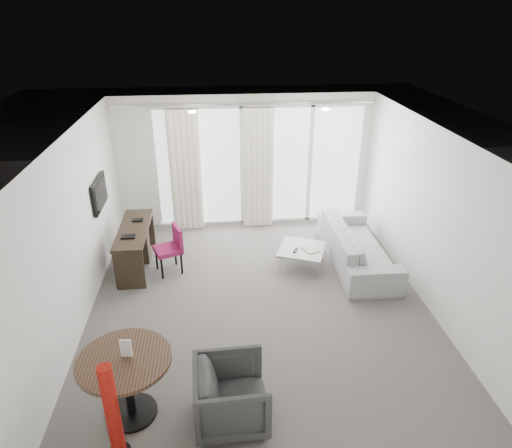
{
  "coord_description": "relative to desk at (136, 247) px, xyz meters",
  "views": [
    {
      "loc": [
        -0.58,
        -5.57,
        4.11
      ],
      "look_at": [
        0.0,
        0.6,
        1.1
      ],
      "focal_mm": 32.0,
      "sensor_mm": 36.0,
      "label": 1
    }
  ],
  "objects": [
    {
      "name": "floor",
      "position": [
        1.98,
        -1.41,
        -0.36
      ],
      "size": [
        5.0,
        6.0,
        0.0
      ],
      "primitive_type": "cube",
      "color": "#57534E",
      "rests_on": "ground"
    },
    {
      "name": "ceiling",
      "position": [
        1.98,
        -1.41,
        2.24
      ],
      "size": [
        5.0,
        6.0,
        0.0
      ],
      "primitive_type": "cube",
      "color": "white",
      "rests_on": "ground"
    },
    {
      "name": "wall_left",
      "position": [
        -0.52,
        -1.41,
        0.94
      ],
      "size": [
        0.0,
        6.0,
        2.6
      ],
      "primitive_type": "cube",
      "color": "silver",
      "rests_on": "ground"
    },
    {
      "name": "wall_right",
      "position": [
        4.48,
        -1.41,
        0.94
      ],
      "size": [
        0.0,
        6.0,
        2.6
      ],
      "primitive_type": "cube",
      "color": "silver",
      "rests_on": "ground"
    },
    {
      "name": "wall_front",
      "position": [
        1.98,
        -4.41,
        0.94
      ],
      "size": [
        5.0,
        0.0,
        2.6
      ],
      "primitive_type": "cube",
      "color": "silver",
      "rests_on": "ground"
    },
    {
      "name": "window_panel",
      "position": [
        2.28,
        1.58,
        0.84
      ],
      "size": [
        4.0,
        0.02,
        2.38
      ],
      "primitive_type": null,
      "color": "white",
      "rests_on": "ground"
    },
    {
      "name": "window_frame",
      "position": [
        2.28,
        1.56,
        0.84
      ],
      "size": [
        4.1,
        0.06,
        2.44
      ],
      "primitive_type": null,
      "color": "white",
      "rests_on": "ground"
    },
    {
      "name": "curtain_left",
      "position": [
        0.83,
        1.41,
        0.84
      ],
      "size": [
        0.6,
        0.2,
        2.38
      ],
      "primitive_type": null,
      "color": "silver",
      "rests_on": "ground"
    },
    {
      "name": "curtain_right",
      "position": [
        2.23,
        1.41,
        0.84
      ],
      "size": [
        0.6,
        0.2,
        2.38
      ],
      "primitive_type": null,
      "color": "silver",
      "rests_on": "ground"
    },
    {
      "name": "curtain_track",
      "position": [
        1.98,
        1.41,
        2.09
      ],
      "size": [
        4.8,
        0.04,
        0.04
      ],
      "primitive_type": null,
      "color": "#B2B2B7",
      "rests_on": "ceiling"
    },
    {
      "name": "downlight_a",
      "position": [
        1.08,
        0.19,
        2.23
      ],
      "size": [
        0.12,
        0.12,
        0.02
      ],
      "primitive_type": "cylinder",
      "color": "#FFE0B2",
      "rests_on": "ceiling"
    },
    {
      "name": "downlight_b",
      "position": [
        3.18,
        0.19,
        2.23
      ],
      "size": [
        0.12,
        0.12,
        0.02
      ],
      "primitive_type": "cylinder",
      "color": "#FFE0B2",
      "rests_on": "ceiling"
    },
    {
      "name": "desk",
      "position": [
        0.0,
        0.0,
        0.0
      ],
      "size": [
        0.48,
        1.54,
        0.72
      ],
      "primitive_type": null,
      "color": "black",
      "rests_on": "floor"
    },
    {
      "name": "tv",
      "position": [
        -0.47,
        0.04,
        0.99
      ],
      "size": [
        0.05,
        0.8,
        0.5
      ],
      "primitive_type": null,
      "color": "black",
      "rests_on": "wall_left"
    },
    {
      "name": "desk_chair",
      "position": [
        0.56,
        -0.24,
        0.05
      ],
      "size": [
        0.56,
        0.55,
        0.81
      ],
      "primitive_type": null,
      "rotation": [
        0.0,
        0.0,
        0.37
      ],
      "color": "maroon",
      "rests_on": "floor"
    },
    {
      "name": "round_table",
      "position": [
        0.38,
        -3.22,
        0.03
      ],
      "size": [
        1.31,
        1.31,
        0.79
      ],
      "primitive_type": null,
      "rotation": [
        0.0,
        0.0,
        -0.43
      ],
      "color": "#432C1D",
      "rests_on": "floor"
    },
    {
      "name": "menu_card",
      "position": [
        0.41,
        -3.19,
        0.36
      ],
      "size": [
        0.12,
        0.03,
        0.21
      ],
      "primitive_type": null,
      "rotation": [
        0.0,
        0.0,
        -0.1
      ],
      "color": "white",
      "rests_on": "round_table"
    },
    {
      "name": "red_lamp",
      "position": [
        0.32,
        -3.71,
        0.21
      ],
      "size": [
        0.27,
        0.27,
        1.14
      ],
      "primitive_type": "cylinder",
      "rotation": [
        0.0,
        0.0,
        0.21
      ],
      "color": "#A3150D",
      "rests_on": "floor"
    },
    {
      "name": "tub_armchair",
      "position": [
        1.48,
        -3.4,
        -0.0
      ],
      "size": [
        0.81,
        0.79,
        0.72
      ],
      "primitive_type": "imported",
      "rotation": [
        0.0,
        0.0,
        1.61
      ],
      "color": "#333333",
      "rests_on": "floor"
    },
    {
      "name": "coffee_table",
      "position": [
        2.83,
        -0.26,
        -0.19
      ],
      "size": [
        0.97,
        0.97,
        0.33
      ],
      "primitive_type": null,
      "rotation": [
        0.0,
        0.0,
        -0.38
      ],
      "color": "gray",
      "rests_on": "floor"
    },
    {
      "name": "remote",
      "position": [
        2.7,
        -0.33,
        -0.0
      ],
      "size": [
        0.12,
        0.18,
        0.02
      ],
      "primitive_type": null,
      "rotation": [
        0.0,
        0.0,
        -0.43
      ],
      "color": "black",
      "rests_on": "coffee_table"
    },
    {
      "name": "magazine",
      "position": [
        2.96,
        -0.32,
        -0.0
      ],
      "size": [
        0.34,
        0.38,
        0.02
      ],
      "primitive_type": null,
      "rotation": [
        0.0,
        0.0,
        0.38
      ],
      "color": "gray",
      "rests_on": "coffee_table"
    },
    {
      "name": "sofa",
      "position": [
        3.8,
        -0.24,
        -0.02
      ],
      "size": [
        0.9,
        2.31,
        0.67
      ],
      "primitive_type": "imported",
      "rotation": [
        0.0,
        0.0,
        1.57
      ],
      "color": "#949495",
      "rests_on": "floor"
    },
    {
      "name": "terrace_slab",
      "position": [
        2.28,
        3.09,
        -0.42
      ],
      "size": [
        5.6,
        3.0,
        0.12
      ],
      "primitive_type": "cube",
      "color": "#4D4D50",
      "rests_on": "ground"
    },
    {
      "name": "rattan_chair_a",
      "position": [
        2.62,
        2.73,
        0.0
      ],
      "size": [
        0.6,
        0.6,
        0.72
      ],
      "primitive_type": null,
      "rotation": [
        0.0,
        0.0,
        0.24
      ],
      "color": "brown",
      "rests_on": "terrace_slab"
    },
    {
      "name": "rattan_chair_b",
      "position": [
        3.76,
        3.75,
        0.08
      ],
      "size": [
        0.76,
        0.76,
        0.87
      ],
      "primitive_type": null,
      "rotation": [
        0.0,
        0.0,
        -0.35
      ],
      "color": "brown",
      "rests_on": "terrace_slab"
    },
    {
      "name": "rattan_table",
      "position": [
        3.76,
        3.2,
        -0.11
      ],
      "size": [
        0.56,
        0.56,
        0.5
      ],
      "primitive_type": null,
      "rotation": [
        0.0,
        0.0,
        0.13
      ],
      "color": "brown",
      "rests_on": "terrace_slab"
    },
    {
      "name": "balustrade",
      "position": [
        2.28,
        4.54,
        0.14
      ],
      "size": [
        5.5,
        0.06,
        1.05
      ],
      "primitive_type": null,
      "color": "#B2B2B7",
      "rests_on": "terrace_slab"
    }
  ]
}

